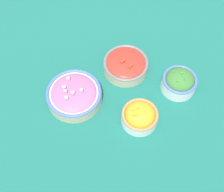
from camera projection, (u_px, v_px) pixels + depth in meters
ground_plane at (112, 100)px, 1.11m from camera, size 3.00×3.00×0.00m
bowl_red_onion at (74, 94)px, 1.09m from camera, size 0.19×0.19×0.07m
bowl_squash at (140, 116)px, 1.04m from camera, size 0.12×0.12×0.08m
bowl_cherry_tomatoes at (126, 65)px, 1.16m from camera, size 0.17×0.17×0.06m
bowl_broccoli at (179, 82)px, 1.11m from camera, size 0.12×0.12×0.08m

